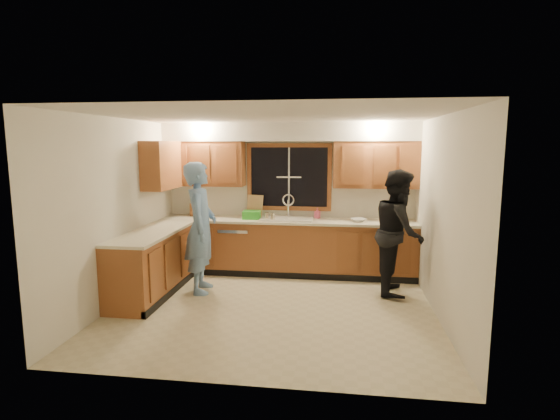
# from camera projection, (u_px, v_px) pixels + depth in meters

# --- Properties ---
(floor) EXTENTS (4.20, 4.20, 0.00)m
(floor) POSITION_uv_depth(u_px,v_px,m) (272.00, 308.00, 5.78)
(floor) COLOR beige
(floor) RESTS_ON ground
(ceiling) EXTENTS (4.20, 4.20, 0.00)m
(ceiling) POSITION_uv_depth(u_px,v_px,m) (272.00, 116.00, 5.41)
(ceiling) COLOR silver
(wall_back) EXTENTS (4.20, 0.00, 4.20)m
(wall_back) POSITION_uv_depth(u_px,v_px,m) (289.00, 198.00, 7.46)
(wall_back) COLOR silver
(wall_back) RESTS_ON ground
(wall_left) EXTENTS (0.00, 3.80, 3.80)m
(wall_left) POSITION_uv_depth(u_px,v_px,m) (118.00, 212.00, 5.88)
(wall_left) COLOR silver
(wall_left) RESTS_ON ground
(wall_right) EXTENTS (0.00, 3.80, 3.80)m
(wall_right) POSITION_uv_depth(u_px,v_px,m) (442.00, 219.00, 5.32)
(wall_right) COLOR silver
(wall_right) RESTS_ON ground
(base_cabinets_back) EXTENTS (4.20, 0.60, 0.88)m
(base_cabinets_back) POSITION_uv_depth(u_px,v_px,m) (287.00, 248.00, 7.29)
(base_cabinets_back) COLOR #96542B
(base_cabinets_back) RESTS_ON ground
(base_cabinets_left) EXTENTS (0.60, 1.90, 0.88)m
(base_cabinets_left) POSITION_uv_depth(u_px,v_px,m) (153.00, 264.00, 6.30)
(base_cabinets_left) COLOR #96542B
(base_cabinets_left) RESTS_ON ground
(countertop_back) EXTENTS (4.20, 0.63, 0.04)m
(countertop_back) POSITION_uv_depth(u_px,v_px,m) (287.00, 221.00, 7.20)
(countertop_back) COLOR beige
(countertop_back) RESTS_ON base_cabinets_back
(countertop_left) EXTENTS (0.63, 1.90, 0.04)m
(countertop_left) POSITION_uv_depth(u_px,v_px,m) (152.00, 233.00, 6.23)
(countertop_left) COLOR beige
(countertop_left) RESTS_ON base_cabinets_left
(upper_cabinets_left) EXTENTS (1.35, 0.33, 0.75)m
(upper_cabinets_left) POSITION_uv_depth(u_px,v_px,m) (205.00, 164.00, 7.40)
(upper_cabinets_left) COLOR #96542B
(upper_cabinets_left) RESTS_ON wall_back
(upper_cabinets_right) EXTENTS (1.35, 0.33, 0.75)m
(upper_cabinets_right) POSITION_uv_depth(u_px,v_px,m) (376.00, 165.00, 7.02)
(upper_cabinets_right) COLOR #96542B
(upper_cabinets_right) RESTS_ON wall_back
(upper_cabinets_return) EXTENTS (0.33, 0.90, 0.75)m
(upper_cabinets_return) POSITION_uv_depth(u_px,v_px,m) (162.00, 165.00, 6.87)
(upper_cabinets_return) COLOR #96542B
(upper_cabinets_return) RESTS_ON wall_left
(soffit) EXTENTS (4.20, 0.35, 0.30)m
(soffit) POSITION_uv_depth(u_px,v_px,m) (288.00, 132.00, 7.13)
(soffit) COLOR silver
(soffit) RESTS_ON wall_back
(window_frame) EXTENTS (1.44, 0.03, 1.14)m
(window_frame) POSITION_uv_depth(u_px,v_px,m) (289.00, 177.00, 7.40)
(window_frame) COLOR black
(window_frame) RESTS_ON wall_back
(sink) EXTENTS (0.86, 0.52, 0.57)m
(sink) POSITION_uv_depth(u_px,v_px,m) (287.00, 223.00, 7.23)
(sink) COLOR silver
(sink) RESTS_ON countertop_back
(dishwasher) EXTENTS (0.60, 0.56, 0.82)m
(dishwasher) POSITION_uv_depth(u_px,v_px,m) (237.00, 248.00, 7.39)
(dishwasher) COLOR silver
(dishwasher) RESTS_ON floor
(stove) EXTENTS (0.58, 0.75, 0.90)m
(stove) POSITION_uv_depth(u_px,v_px,m) (135.00, 275.00, 5.74)
(stove) COLOR silver
(stove) RESTS_ON floor
(man) EXTENTS (0.56, 0.76, 1.90)m
(man) POSITION_uv_depth(u_px,v_px,m) (201.00, 228.00, 6.33)
(man) COLOR #6B95CB
(man) RESTS_ON floor
(woman) EXTENTS (0.75, 0.93, 1.80)m
(woman) POSITION_uv_depth(u_px,v_px,m) (399.00, 232.00, 6.28)
(woman) COLOR black
(woman) RESTS_ON floor
(knife_block) EXTENTS (0.14, 0.13, 0.21)m
(knife_block) POSITION_uv_depth(u_px,v_px,m) (193.00, 210.00, 7.59)
(knife_block) COLOR brown
(knife_block) RESTS_ON countertop_back
(cutting_board) EXTENTS (0.30, 0.16, 0.37)m
(cutting_board) POSITION_uv_depth(u_px,v_px,m) (255.00, 206.00, 7.45)
(cutting_board) COLOR tan
(cutting_board) RESTS_ON countertop_back
(dish_crate) EXTENTS (0.30, 0.28, 0.13)m
(dish_crate) POSITION_uv_depth(u_px,v_px,m) (252.00, 215.00, 7.29)
(dish_crate) COLOR green
(dish_crate) RESTS_ON countertop_back
(soap_bottle) EXTENTS (0.11, 0.11, 0.18)m
(soap_bottle) POSITION_uv_depth(u_px,v_px,m) (317.00, 213.00, 7.32)
(soap_bottle) COLOR #EB5981
(soap_bottle) RESTS_ON countertop_back
(bowl) EXTENTS (0.30, 0.30, 0.06)m
(bowl) POSITION_uv_depth(u_px,v_px,m) (358.00, 220.00, 6.99)
(bowl) COLOR silver
(bowl) RESTS_ON countertop_back
(can_left) EXTENTS (0.09, 0.09, 0.13)m
(can_left) POSITION_uv_depth(u_px,v_px,m) (267.00, 216.00, 7.15)
(can_left) COLOR beige
(can_left) RESTS_ON countertop_back
(can_right) EXTENTS (0.09, 0.09, 0.13)m
(can_right) POSITION_uv_depth(u_px,v_px,m) (273.00, 217.00, 7.06)
(can_right) COLOR beige
(can_right) RESTS_ON countertop_back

